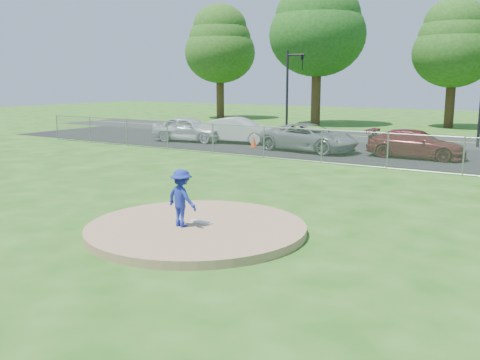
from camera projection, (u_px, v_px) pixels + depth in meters
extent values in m
plane|color=#1D4E11|center=(347.00, 173.00, 21.45)|extent=(120.00, 120.00, 0.00)
cylinder|color=#927050|center=(196.00, 229.00, 13.14)|extent=(5.40, 5.40, 0.20)
cube|color=white|center=(201.00, 222.00, 13.28)|extent=(0.60, 0.15, 0.04)
cube|color=gray|center=(365.00, 149.00, 22.97)|extent=(40.00, 0.06, 1.50)
cube|color=black|center=(395.00, 154.00, 26.83)|extent=(50.00, 8.00, 0.01)
cube|color=#232326|center=(431.00, 140.00, 33.05)|extent=(60.00, 7.00, 0.01)
cylinder|color=#3C2915|center=(220.00, 96.00, 51.73)|extent=(0.74, 0.74, 4.20)
ellipsoid|color=#1F4B14|center=(220.00, 53.00, 50.97)|extent=(6.72, 6.72, 5.71)
ellipsoid|color=#1F4B14|center=(220.00, 40.00, 50.76)|extent=(5.91, 5.91, 5.03)
ellipsoid|color=#1F4B14|center=(220.00, 27.00, 50.54)|extent=(5.11, 5.11, 4.34)
cylinder|color=#3C2916|center=(316.00, 95.00, 44.21)|extent=(0.78, 0.78, 4.90)
ellipsoid|color=#164813|center=(317.00, 35.00, 43.32)|extent=(7.84, 7.84, 6.66)
ellipsoid|color=#164813|center=(318.00, 18.00, 43.07)|extent=(6.90, 6.90, 5.86)
ellipsoid|color=#164813|center=(318.00, 0.00, 42.81)|extent=(5.96, 5.96, 5.06)
cylinder|color=#372314|center=(450.00, 103.00, 41.52)|extent=(0.72, 0.72, 3.85)
ellipsoid|color=#1D4B14|center=(453.00, 53.00, 40.82)|extent=(6.16, 6.16, 5.24)
ellipsoid|color=#1D4B14|center=(455.00, 39.00, 40.62)|extent=(5.42, 5.42, 4.61)
ellipsoid|color=#1D4B14|center=(456.00, 24.00, 40.42)|extent=(4.68, 4.68, 3.98)
cylinder|color=black|center=(287.00, 93.00, 35.63)|extent=(0.16, 0.16, 5.60)
cylinder|color=black|center=(296.00, 55.00, 34.85)|extent=(1.20, 0.12, 0.12)
imported|color=black|center=(302.00, 62.00, 34.69)|extent=(0.16, 0.20, 1.00)
imported|color=navy|center=(182.00, 198.00, 12.86)|extent=(0.98, 0.67, 1.40)
cone|color=#EA470C|center=(254.00, 141.00, 29.75)|extent=(0.32, 0.32, 0.62)
imported|color=silver|center=(189.00, 129.00, 32.32)|extent=(4.71, 2.59, 1.52)
imported|color=silver|center=(239.00, 131.00, 31.45)|extent=(4.72, 2.26, 1.49)
imported|color=gray|center=(310.00, 138.00, 27.90)|extent=(5.43, 3.00, 1.44)
imported|color=#5A1619|center=(416.00, 144.00, 25.51)|extent=(4.64, 1.95, 1.34)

